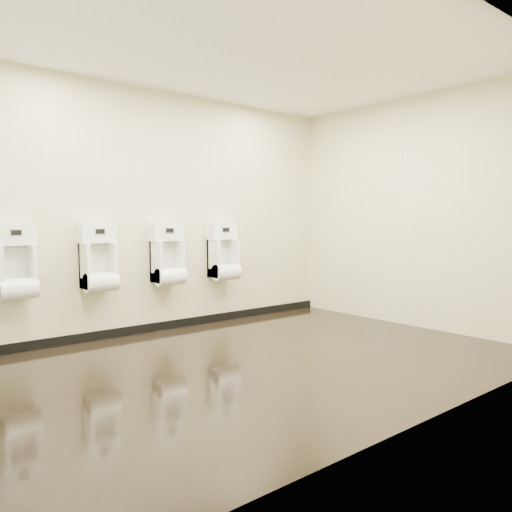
{
  "coord_description": "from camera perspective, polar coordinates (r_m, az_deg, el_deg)",
  "views": [
    {
      "loc": [
        -2.88,
        -3.47,
        1.29
      ],
      "look_at": [
        0.46,
        0.55,
        0.93
      ],
      "focal_mm": 35.0,
      "sensor_mm": 36.0,
      "label": 1
    }
  ],
  "objects": [
    {
      "name": "front_wall",
      "position": [
        3.35,
        19.53,
        5.64
      ],
      "size": [
        5.0,
        0.02,
        2.8
      ],
      "primitive_type": "cube",
      "color": "beige",
      "rests_on": "ground"
    },
    {
      "name": "urinal_3",
      "position": [
        6.3,
        -3.73,
        0.05
      ],
      "size": [
        0.38,
        0.29,
        0.72
      ],
      "color": "white",
      "rests_on": "back_wall"
    },
    {
      "name": "ground",
      "position": [
        4.69,
        -0.03,
        -11.98
      ],
      "size": [
        5.0,
        3.5,
        0.0
      ],
      "primitive_type": "cube",
      "color": "black",
      "rests_on": "ground"
    },
    {
      "name": "urinal_1",
      "position": [
        5.51,
        -17.53,
        -0.7
      ],
      "size": [
        0.38,
        0.29,
        0.72
      ],
      "color": "white",
      "rests_on": "back_wall"
    },
    {
      "name": "right_wall",
      "position": [
        6.4,
        17.54,
        4.8
      ],
      "size": [
        0.02,
        3.5,
        2.8
      ],
      "primitive_type": "cube",
      "color": "beige",
      "rests_on": "ground"
    },
    {
      "name": "urinal_0",
      "position": [
        5.26,
        -25.76,
        -1.12
      ],
      "size": [
        0.38,
        0.29,
        0.72
      ],
      "color": "white",
      "rests_on": "back_wall"
    },
    {
      "name": "skirting_back",
      "position": [
        6.08,
        -10.65,
        -7.85
      ],
      "size": [
        5.0,
        0.02,
        0.1
      ],
      "primitive_type": "cube",
      "color": "black",
      "rests_on": "ground"
    },
    {
      "name": "urinal_2",
      "position": [
        5.87,
        -10.05,
        -0.29
      ],
      "size": [
        0.38,
        0.29,
        0.72
      ],
      "color": "white",
      "rests_on": "back_wall"
    },
    {
      "name": "back_wall",
      "position": [
        5.96,
        -10.87,
        4.98
      ],
      "size": [
        5.0,
        0.02,
        2.8
      ],
      "primitive_type": "cube",
      "color": "beige",
      "rests_on": "ground"
    },
    {
      "name": "ceiling",
      "position": [
        4.75,
        -0.03,
        22.52
      ],
      "size": [
        5.0,
        3.5,
        0.0
      ],
      "primitive_type": "cube",
      "color": "white"
    }
  ]
}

